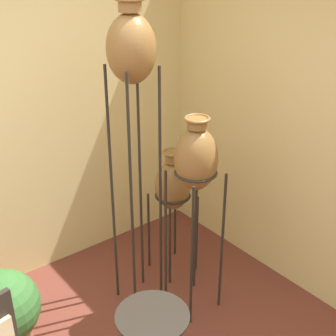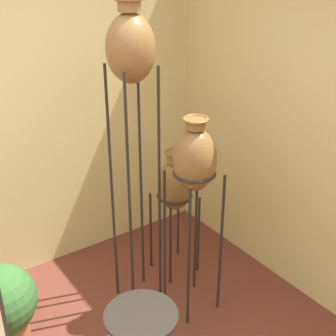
% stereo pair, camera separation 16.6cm
% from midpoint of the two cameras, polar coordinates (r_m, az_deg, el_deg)
% --- Properties ---
extents(vase_stand_tall, '(0.31, 0.31, 2.23)m').
position_cam_midpoint_polar(vase_stand_tall, '(2.96, -6.11, 13.23)').
color(vase_stand_tall, '#28231E').
rests_on(vase_stand_tall, ground_plane).
extents(vase_stand_medium, '(0.31, 0.31, 1.51)m').
position_cam_midpoint_polar(vase_stand_medium, '(3.10, 1.91, 0.72)').
color(vase_stand_medium, '#28231E').
rests_on(vase_stand_medium, ground_plane).
extents(vase_stand_short, '(0.30, 0.30, 1.09)m').
position_cam_midpoint_polar(vase_stand_short, '(3.67, -0.70, -2.20)').
color(vase_stand_short, '#28231E').
rests_on(vase_stand_short, ground_plane).
extents(potted_plant, '(0.47, 0.47, 0.67)m').
position_cam_midpoint_polar(potted_plant, '(3.32, -20.77, -16.31)').
color(potted_plant, '#B26647').
rests_on(potted_plant, ground_plane).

